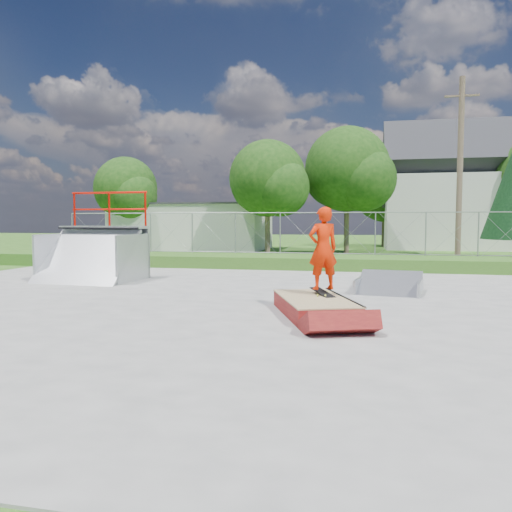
{
  "coord_description": "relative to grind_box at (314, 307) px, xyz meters",
  "views": [
    {
      "loc": [
        3.54,
        -10.78,
        1.92
      ],
      "look_at": [
        1.07,
        0.64,
        1.1
      ],
      "focal_mm": 35.0,
      "sensor_mm": 36.0,
      "label": 1
    }
  ],
  "objects": [
    {
      "name": "utility_pole",
      "position": [
        4.92,
        12.79,
        3.81
      ],
      "size": [
        0.24,
        0.24,
        8.0
      ],
      "primitive_type": "cylinder",
      "color": "brown",
      "rests_on": "ground"
    },
    {
      "name": "concrete_stairs",
      "position": [
        -11.08,
        9.49,
        0.21
      ],
      "size": [
        1.5,
        1.6,
        0.8
      ],
      "primitive_type": null,
      "color": "gray",
      "rests_on": "ground"
    },
    {
      "name": "quarter_pipe",
      "position": [
        -7.5,
        4.28,
        1.26
      ],
      "size": [
        2.99,
        2.57,
        2.9
      ],
      "primitive_type": null,
      "rotation": [
        0.0,
        0.0,
        -0.04
      ],
      "color": "#AAACB2",
      "rests_on": "concrete_pad"
    },
    {
      "name": "grass_berm",
      "position": [
        -2.58,
        10.29,
        0.06
      ],
      "size": [
        24.0,
        3.0,
        0.5
      ],
      "primitive_type": "cube",
      "color": "#2C5819",
      "rests_on": "ground"
    },
    {
      "name": "concrete_pad",
      "position": [
        -2.58,
        0.79,
        -0.17
      ],
      "size": [
        20.0,
        16.0,
        0.04
      ],
      "primitive_type": "cube",
      "color": "gray",
      "rests_on": "ground"
    },
    {
      "name": "tree_back_mid",
      "position": [
        2.63,
        28.65,
        3.44
      ],
      "size": [
        4.08,
        3.84,
        5.7
      ],
      "color": "brown",
      "rests_on": "ground"
    },
    {
      "name": "skateboard",
      "position": [
        0.14,
        0.39,
        0.23
      ],
      "size": [
        0.61,
        0.79,
        0.13
      ],
      "primitive_type": "cube",
      "rotation": [
        0.14,
        0.0,
        0.56
      ],
      "color": "black",
      "rests_on": "grind_box"
    },
    {
      "name": "flat_bank_ramp",
      "position": [
        1.63,
        3.57,
        0.06
      ],
      "size": [
        1.88,
        1.97,
        0.5
      ],
      "primitive_type": null,
      "rotation": [
        0.0,
        0.0,
        -0.15
      ],
      "color": "#AAACB2",
      "rests_on": "concrete_pad"
    },
    {
      "name": "gable_house",
      "position": [
        6.42,
        26.79,
        3.65
      ],
      "size": [
        8.4,
        6.08,
        8.94
      ],
      "color": "#B8B8B4",
      "rests_on": "ground"
    },
    {
      "name": "tree_center",
      "position": [
        0.21,
        20.6,
        4.65
      ],
      "size": [
        5.44,
        5.12,
        7.6
      ],
      "color": "brown",
      "rests_on": "ground"
    },
    {
      "name": "grind_box",
      "position": [
        0.0,
        0.0,
        0.0
      ],
      "size": [
        2.03,
        2.83,
        0.38
      ],
      "rotation": [
        0.0,
        0.0,
        0.35
      ],
      "color": "maroon",
      "rests_on": "concrete_pad"
    },
    {
      "name": "tree_left_near",
      "position": [
        -4.33,
        18.63,
        4.05
      ],
      "size": [
        4.76,
        4.48,
        6.65
      ],
      "color": "brown",
      "rests_on": "ground"
    },
    {
      "name": "tree_left_far",
      "position": [
        -14.35,
        20.64,
        3.74
      ],
      "size": [
        4.42,
        4.16,
        6.18
      ],
      "color": "brown",
      "rests_on": "ground"
    },
    {
      "name": "chain_link_fence",
      "position": [
        -2.58,
        11.29,
        1.21
      ],
      "size": [
        20.0,
        0.06,
        1.8
      ],
      "primitive_type": null,
      "color": "gray",
      "rests_on": "grass_berm"
    },
    {
      "name": "ground",
      "position": [
        -2.58,
        0.79,
        -0.19
      ],
      "size": [
        120.0,
        120.0,
        0.0
      ],
      "primitive_type": "plane",
      "color": "#2C5819",
      "rests_on": "ground"
    },
    {
      "name": "skater",
      "position": [
        0.14,
        0.39,
        1.09
      ],
      "size": [
        0.74,
        0.64,
        1.71
      ],
      "primitive_type": "imported",
      "rotation": [
        0.0,
        0.0,
        3.59
      ],
      "color": "red",
      "rests_on": "grind_box"
    },
    {
      "name": "utility_building_flat",
      "position": [
        -10.58,
        22.79,
        1.31
      ],
      "size": [
        10.0,
        6.0,
        3.0
      ],
      "primitive_type": "cube",
      "color": "#B8B8B4",
      "rests_on": "ground"
    }
  ]
}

